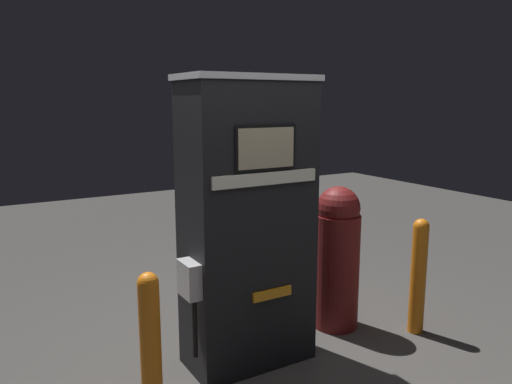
{
  "coord_description": "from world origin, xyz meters",
  "views": [
    {
      "loc": [
        -1.65,
        -2.66,
        1.85
      ],
      "look_at": [
        0.0,
        0.12,
        1.25
      ],
      "focal_mm": 35.0,
      "sensor_mm": 36.0,
      "label": 1
    }
  ],
  "objects_px": {
    "safety_bollard": "(150,345)",
    "safety_bollard_far": "(418,273)",
    "trash_bin": "(337,256)",
    "gas_pump": "(247,224)"
  },
  "relations": [
    {
      "from": "safety_bollard",
      "to": "safety_bollard_far",
      "type": "relative_size",
      "value": 0.97
    },
    {
      "from": "trash_bin",
      "to": "safety_bollard_far",
      "type": "bearing_deg",
      "value": -40.6
    },
    {
      "from": "gas_pump",
      "to": "safety_bollard",
      "type": "distance_m",
      "value": 1.03
    },
    {
      "from": "gas_pump",
      "to": "trash_bin",
      "type": "height_order",
      "value": "gas_pump"
    },
    {
      "from": "gas_pump",
      "to": "trash_bin",
      "type": "xyz_separation_m",
      "value": [
        0.9,
        0.1,
        -0.4
      ]
    },
    {
      "from": "trash_bin",
      "to": "gas_pump",
      "type": "bearing_deg",
      "value": -173.41
    },
    {
      "from": "safety_bollard",
      "to": "trash_bin",
      "type": "distance_m",
      "value": 1.78
    },
    {
      "from": "safety_bollard",
      "to": "trash_bin",
      "type": "xyz_separation_m",
      "value": [
        1.72,
        0.43,
        0.12
      ]
    },
    {
      "from": "safety_bollard_far",
      "to": "safety_bollard",
      "type": "bearing_deg",
      "value": -179.55
    },
    {
      "from": "gas_pump",
      "to": "safety_bollard_far",
      "type": "height_order",
      "value": "gas_pump"
    }
  ]
}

